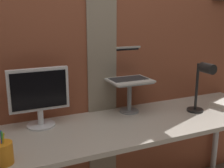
{
  "coord_description": "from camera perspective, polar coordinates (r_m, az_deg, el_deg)",
  "views": [
    {
      "loc": [
        -0.64,
        -1.52,
        1.46
      ],
      "look_at": [
        0.1,
        0.11,
        1.01
      ],
      "focal_mm": 44.96,
      "sensor_mm": 36.0,
      "label": 1
    }
  ],
  "objects": [
    {
      "name": "brick_wall_back",
      "position": [
        2.02,
        -5.71,
        6.95
      ],
      "size": [
        3.34,
        0.16,
        2.41
      ],
      "color": "brown",
      "rests_on": "ground_plane"
    },
    {
      "name": "desk",
      "position": [
        1.87,
        1.29,
        -10.22
      ],
      "size": [
        2.36,
        0.61,
        0.76
      ],
      "color": "beige",
      "rests_on": "ground_plane"
    },
    {
      "name": "monitor",
      "position": [
        1.81,
        -14.62,
        -1.89
      ],
      "size": [
        0.37,
        0.18,
        0.38
      ],
      "color": "white",
      "rests_on": "desk"
    },
    {
      "name": "laptop_stand",
      "position": [
        2.02,
        3.57,
        -1.49
      ],
      "size": [
        0.28,
        0.22,
        0.23
      ],
      "color": "gray",
      "rests_on": "desk"
    },
    {
      "name": "laptop",
      "position": [
        2.06,
        2.61,
        2.8
      ],
      "size": [
        0.3,
        0.32,
        0.23
      ],
      "color": "silver",
      "rests_on": "laptop_stand"
    },
    {
      "name": "desk_lamp",
      "position": [
        2.07,
        17.92,
        0.33
      ],
      "size": [
        0.12,
        0.2,
        0.37
      ],
      "color": "black",
      "rests_on": "desk"
    },
    {
      "name": "pen_cup",
      "position": [
        1.48,
        -21.3,
        -12.96
      ],
      "size": [
        0.1,
        0.1,
        0.17
      ],
      "color": "orange",
      "rests_on": "desk"
    }
  ]
}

